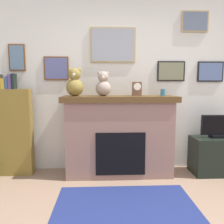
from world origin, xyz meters
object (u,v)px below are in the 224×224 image
object	(u,v)px
television	(218,127)
mantel_clock	(137,89)
bookshelf	(15,130)
teddy_bear_cream	(75,83)
teddy_bear_brown	(103,85)
fireplace	(119,135)
tv_stand	(216,155)
candle_jar	(163,92)

from	to	relation	value
television	mantel_clock	size ratio (longest dim) A/B	2.48
bookshelf	teddy_bear_cream	world-z (taller)	teddy_bear_cream
television	teddy_bear_brown	distance (m)	1.76
fireplace	tv_stand	size ratio (longest dim) A/B	2.29
mantel_clock	teddy_bear_brown	distance (m)	0.48
tv_stand	teddy_bear_cream	xyz separation A→B (m)	(-2.05, 0.04, 1.05)
mantel_clock	teddy_bear_cream	xyz separation A→B (m)	(-0.87, 0.00, 0.08)
television	teddy_bear_brown	size ratio (longest dim) A/B	1.42
television	candle_jar	bearing A→B (deg)	177.32
fireplace	bookshelf	world-z (taller)	bookshelf
television	mantel_clock	distance (m)	1.30
fireplace	tv_stand	world-z (taller)	fireplace
bookshelf	tv_stand	size ratio (longest dim) A/B	2.07
bookshelf	teddy_bear_cream	distance (m)	1.10
candle_jar	teddy_bear_brown	world-z (taller)	teddy_bear_brown
candle_jar	mantel_clock	size ratio (longest dim) A/B	0.49
candle_jar	tv_stand	bearing A→B (deg)	-2.59
fireplace	candle_jar	xyz separation A→B (m)	(0.62, -0.02, 0.62)
tv_stand	teddy_bear_cream	size ratio (longest dim) A/B	1.80
teddy_bear_brown	bookshelf	bearing A→B (deg)	177.12
candle_jar	teddy_bear_brown	xyz separation A→B (m)	(-0.85, -0.00, 0.11)
candle_jar	teddy_bear_brown	bearing A→B (deg)	-179.97
teddy_bear_brown	candle_jar	bearing A→B (deg)	0.03
fireplace	television	xyz separation A→B (m)	(1.43, -0.06, 0.12)
mantel_clock	candle_jar	bearing A→B (deg)	0.19
candle_jar	television	bearing A→B (deg)	-2.68
fireplace	television	size ratio (longest dim) A/B	3.27
bookshelf	television	world-z (taller)	bookshelf
fireplace	mantel_clock	xyz separation A→B (m)	(0.25, -0.02, 0.67)
tv_stand	candle_jar	world-z (taller)	candle_jar
fireplace	tv_stand	bearing A→B (deg)	-2.17
television	mantel_clock	xyz separation A→B (m)	(-1.18, 0.04, 0.55)
teddy_bear_cream	tv_stand	bearing A→B (deg)	-1.00
fireplace	television	distance (m)	1.43
bookshelf	television	distance (m)	2.93
bookshelf	teddy_bear_brown	distance (m)	1.43
candle_jar	fireplace	bearing A→B (deg)	178.37
bookshelf	teddy_bear_brown	xyz separation A→B (m)	(1.27, -0.06, 0.64)
candle_jar	teddy_bear_cream	bearing A→B (deg)	-179.98
mantel_clock	tv_stand	bearing A→B (deg)	-1.70
bookshelf	candle_jar	bearing A→B (deg)	-1.72
teddy_bear_brown	mantel_clock	bearing A→B (deg)	-0.10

